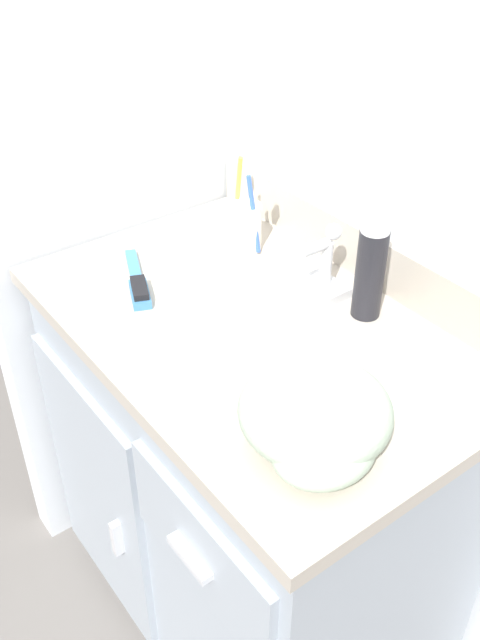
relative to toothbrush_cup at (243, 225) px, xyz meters
name	(u,v)px	position (x,y,z in m)	size (l,w,h in m)	color
ground_plane	(249,594)	(0.22, -0.14, -0.86)	(6.00, 6.00, 0.00)	slate
wall_back	(402,123)	(0.22, 0.18, 0.24)	(1.03, 0.08, 2.20)	silver
wall_left	(104,87)	(-0.26, -0.14, 0.24)	(0.08, 0.62, 2.20)	silver
vanity	(249,476)	(0.22, -0.15, -0.44)	(0.85, 0.56, 0.81)	#9EA8B2
backsplash	(363,254)	(0.22, 0.12, 0.00)	(0.85, 0.02, 0.10)	#B2A899
sink_faucet	(325,270)	(0.22, 0.02, 0.00)	(0.09, 0.09, 0.14)	silver
toothbrush_cup	(243,225)	(0.00, 0.00, 0.00)	(0.10, 0.07, 0.20)	white
shaving_cream_can	(370,269)	(0.31, 0.03, 0.04)	(0.05, 0.05, 0.19)	black
hairbrush	(138,284)	(0.01, -0.25, -0.04)	(0.20, 0.10, 0.03)	teal
hand_towel	(317,419)	(0.50, -0.25, 0.00)	(0.22, 0.22, 0.11)	#A8BCA3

